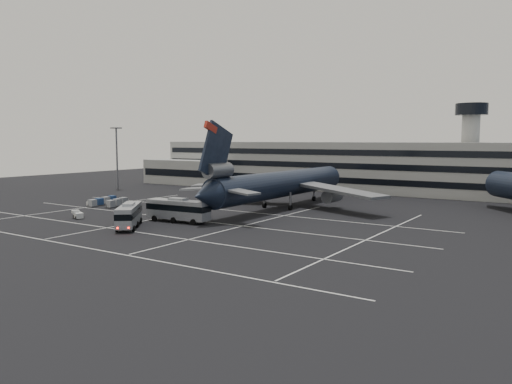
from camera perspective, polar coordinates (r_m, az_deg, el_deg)
ground at (r=89.85m, az=-9.28°, el=-3.49°), size 260.00×260.00×0.00m
lane_markings at (r=89.74m, az=-8.52°, el=-3.49°), size 90.00×55.62×0.01m
terminal at (r=150.27m, az=8.57°, el=2.97°), size 125.00×26.00×24.00m
hills at (r=240.21m, az=23.14°, el=-0.88°), size 352.00×180.00×44.00m
lightpole_left at (r=152.64m, az=-15.63°, el=4.70°), size 2.40×2.40×18.28m
trijet_main at (r=106.90m, az=2.85°, el=0.92°), size 47.46×57.48×18.08m
bus_near at (r=86.35m, az=-14.31°, el=-2.46°), size 9.44×10.90×4.15m
bus_far at (r=90.12m, az=-8.90°, el=-1.93°), size 12.52×3.95×4.35m
tug_a at (r=117.31m, az=-18.28°, el=-1.21°), size 1.69×2.29×1.33m
tug_b at (r=99.00m, az=-19.63°, el=-2.48°), size 2.80×2.31×1.57m
uld_cluster at (r=116.65m, az=-16.47°, el=-1.09°), size 9.08×10.05×1.66m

